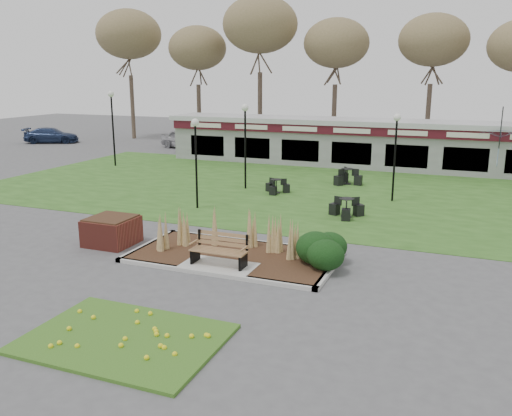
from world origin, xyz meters
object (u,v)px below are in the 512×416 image
at_px(bistro_set_b, 346,211).
at_px(patio_umbrella, 499,147).
at_px(bistro_set_c, 347,179).
at_px(lamp_post_mid_left, 245,128).
at_px(bistro_set_a, 276,188).
at_px(car_blue, 51,135).
at_px(lamp_post_far_right, 396,138).
at_px(brick_planter, 112,231).
at_px(lamp_post_far_left, 112,112).
at_px(car_silver, 185,139).
at_px(park_bench, 220,249).
at_px(lamp_post_mid_right, 196,144).
at_px(car_black, 273,138).
at_px(food_pavilion, 356,143).

height_order(bistro_set_b, patio_umbrella, patio_umbrella).
bearing_deg(patio_umbrella, bistro_set_c, -151.32).
height_order(lamp_post_mid_left, bistro_set_a, lamp_post_mid_left).
bearing_deg(car_blue, lamp_post_far_right, -135.51).
distance_m(brick_planter, patio_umbrella, 21.08).
xyz_separation_m(bistro_set_a, car_blue, (-24.06, 11.59, 0.39)).
xyz_separation_m(lamp_post_far_left, car_blue, (-12.00, 7.81, -2.73)).
distance_m(brick_planter, car_silver, 24.25).
bearing_deg(lamp_post_far_right, park_bench, -108.13).
relative_size(lamp_post_far_right, bistro_set_b, 2.77).
distance_m(lamp_post_mid_right, lamp_post_far_right, 8.78).
bearing_deg(bistro_set_a, lamp_post_far_right, 3.37).
height_order(bistro_set_b, car_black, car_black).
xyz_separation_m(park_bench, bistro_set_c, (0.76, 13.79, -0.30)).
height_order(lamp_post_mid_left, bistro_set_c, lamp_post_mid_left).
bearing_deg(car_black, bistro_set_a, -160.83).
bearing_deg(lamp_post_far_right, bistro_set_b, -110.40).
relative_size(bistro_set_b, patio_umbrella, 0.50).
height_order(lamp_post_mid_right, car_black, lamp_post_mid_right).
bearing_deg(car_silver, car_blue, 113.49).
xyz_separation_m(lamp_post_mid_right, bistro_set_b, (6.27, 0.87, -2.51)).
xyz_separation_m(lamp_post_mid_left, lamp_post_mid_right, (-0.35, -4.51, -0.27)).
height_order(lamp_post_mid_right, bistro_set_b, lamp_post_mid_right).
distance_m(bistro_set_b, patio_umbrella, 12.16).
distance_m(lamp_post_mid_right, car_black, 20.77).
distance_m(brick_planter, lamp_post_far_left, 16.76).
distance_m(patio_umbrella, car_silver, 22.59).
xyz_separation_m(lamp_post_mid_left, car_silver, (-10.20, 12.24, -2.34)).
xyz_separation_m(lamp_post_mid_right, bistro_set_c, (4.84, 7.48, -2.49)).
xyz_separation_m(lamp_post_mid_left, car_black, (-4.27, 15.78, -2.35)).
relative_size(park_bench, car_black, 0.39).
relative_size(bistro_set_a, car_blue, 0.29).
xyz_separation_m(food_pavilion, lamp_post_far_left, (-14.00, -5.53, 1.89)).
xyz_separation_m(brick_planter, lamp_post_far_right, (7.91, 9.97, 2.39)).
distance_m(lamp_post_mid_left, car_silver, 16.10).
height_order(food_pavilion, car_black, food_pavilion).
xyz_separation_m(park_bench, lamp_post_mid_right, (-4.08, 6.30, 2.20)).
bearing_deg(park_bench, patio_umbrella, 65.74).
xyz_separation_m(bistro_set_c, car_black, (-8.76, 12.81, 0.42)).
height_order(bistro_set_a, patio_umbrella, patio_umbrella).
bearing_deg(patio_umbrella, lamp_post_far_right, -122.57).
bearing_deg(brick_planter, lamp_post_mid_left, 86.21).
height_order(bistro_set_a, car_black, car_black).
bearing_deg(car_black, lamp_post_mid_left, -166.22).
distance_m(park_bench, car_black, 27.77).
xyz_separation_m(food_pavilion, lamp_post_mid_left, (-3.73, -8.90, 1.58)).
distance_m(food_pavilion, car_silver, 14.35).
relative_size(brick_planter, lamp_post_mid_right, 0.39).
distance_m(brick_planter, lamp_post_far_right, 12.95).
relative_size(food_pavilion, car_blue, 5.66).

